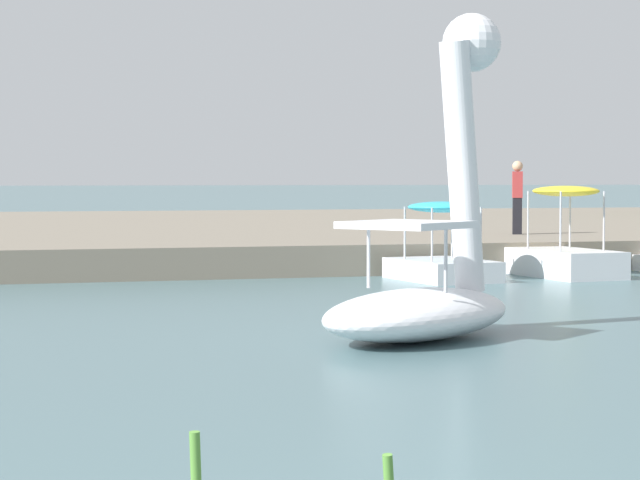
% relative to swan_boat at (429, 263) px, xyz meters
% --- Properties ---
extents(shore_bank_far, '(158.23, 26.16, 0.59)m').
position_rel_swan_boat_xyz_m(shore_bank_far, '(-3.73, 21.92, -0.57)').
color(shore_bank_far, slate).
rests_on(shore_bank_far, ground_plane).
extents(swan_boat, '(3.33, 3.03, 3.82)m').
position_rel_swan_boat_xyz_m(swan_boat, '(0.00, 0.00, 0.00)').
color(swan_boat, white).
rests_on(swan_boat, ground_plane).
extents(pedal_boat_cyan, '(1.64, 2.27, 1.42)m').
position_rel_swan_boat_xyz_m(pedal_boat_cyan, '(3.16, 7.59, -0.42)').
color(pedal_boat_cyan, white).
rests_on(pedal_boat_cyan, ground_plane).
extents(pedal_boat_yellow, '(1.48, 2.48, 1.70)m').
position_rel_swan_boat_xyz_m(pedal_boat_yellow, '(5.67, 7.74, -0.37)').
color(pedal_boat_yellow, white).
rests_on(pedal_boat_yellow, ground_plane).
extents(person_on_path, '(0.29, 0.29, 1.64)m').
position_rel_swan_boat_xyz_m(person_on_path, '(6.77, 12.22, 0.60)').
color(person_on_path, black).
rests_on(person_on_path, shore_bank_far).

